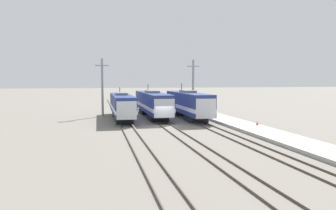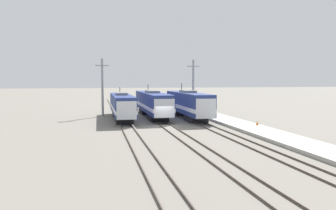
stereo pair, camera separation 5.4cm
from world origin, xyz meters
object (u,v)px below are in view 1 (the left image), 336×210
at_px(locomotive_far_left, 122,106).
at_px(locomotive_far_right, 188,104).
at_px(catenary_tower_left, 102,87).
at_px(catenary_tower_right, 193,86).
at_px(locomotive_center, 153,103).
at_px(traffic_cone, 257,123).

relative_size(locomotive_far_left, locomotive_far_right, 1.00).
distance_m(catenary_tower_left, catenary_tower_right, 15.45).
distance_m(locomotive_far_left, locomotive_center, 5.52).
bearing_deg(locomotive_far_right, locomotive_center, 147.88).
xyz_separation_m(locomotive_center, catenary_tower_right, (7.59, 2.83, 2.67)).
bearing_deg(locomotive_center, catenary_tower_right, 20.47).
distance_m(locomotive_far_left, locomotive_far_right, 10.20).
height_order(locomotive_center, traffic_cone, locomotive_center).
bearing_deg(traffic_cone, locomotive_center, 127.02).
xyz_separation_m(catenary_tower_left, catenary_tower_right, (15.45, 0.00, 0.00)).
bearing_deg(traffic_cone, locomotive_far_right, 117.28).
height_order(catenary_tower_left, traffic_cone, catenary_tower_left).
distance_m(locomotive_far_left, catenary_tower_left, 6.36).
bearing_deg(locomotive_far_right, locomotive_far_left, 174.30).
bearing_deg(locomotive_far_left, locomotive_far_right, -5.70).
relative_size(locomotive_center, locomotive_far_right, 1.14).
relative_size(locomotive_far_right, catenary_tower_left, 1.87).
height_order(locomotive_center, catenary_tower_left, catenary_tower_left).
bearing_deg(catenary_tower_right, locomotive_center, -159.53).
bearing_deg(locomotive_far_left, locomotive_center, 23.18).
xyz_separation_m(locomotive_far_right, traffic_cone, (5.78, -11.21, -1.64)).
bearing_deg(locomotive_center, locomotive_far_right, -32.12).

